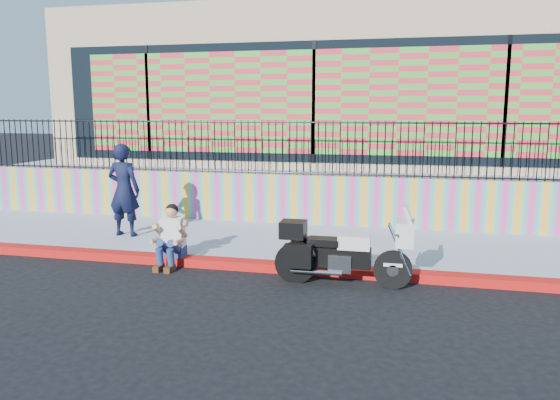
% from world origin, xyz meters
% --- Properties ---
extents(ground, '(90.00, 90.00, 0.00)m').
position_xyz_m(ground, '(0.00, 0.00, 0.00)').
color(ground, black).
rests_on(ground, ground).
extents(red_curb, '(16.00, 0.30, 0.15)m').
position_xyz_m(red_curb, '(0.00, 0.00, 0.07)').
color(red_curb, '#AC0F0C').
rests_on(red_curb, ground).
extents(sidewalk, '(16.00, 3.00, 0.15)m').
position_xyz_m(sidewalk, '(0.00, 1.65, 0.07)').
color(sidewalk, '#979DB6').
rests_on(sidewalk, ground).
extents(mural_wall, '(16.00, 0.20, 1.10)m').
position_xyz_m(mural_wall, '(0.00, 3.25, 0.70)').
color(mural_wall, '#DB3993').
rests_on(mural_wall, sidewalk).
extents(metal_fence, '(15.80, 0.04, 1.20)m').
position_xyz_m(metal_fence, '(0.00, 3.25, 1.85)').
color(metal_fence, black).
rests_on(metal_fence, mural_wall).
extents(elevated_platform, '(16.00, 10.00, 1.25)m').
position_xyz_m(elevated_platform, '(0.00, 8.35, 0.62)').
color(elevated_platform, '#979DB6').
rests_on(elevated_platform, ground).
extents(storefront_building, '(14.00, 8.06, 4.00)m').
position_xyz_m(storefront_building, '(0.00, 8.13, 3.25)').
color(storefront_building, tan).
rests_on(storefront_building, elevated_platform).
extents(police_motorcycle, '(2.09, 0.69, 1.30)m').
position_xyz_m(police_motorcycle, '(1.24, -0.45, 0.54)').
color(police_motorcycle, black).
rests_on(police_motorcycle, ground).
extents(police_officer, '(0.71, 0.48, 1.88)m').
position_xyz_m(police_officer, '(-3.36, 1.24, 1.09)').
color(police_officer, black).
rests_on(police_officer, sidewalk).
extents(seated_man, '(0.54, 0.71, 1.06)m').
position_xyz_m(seated_man, '(-1.74, -0.19, 0.45)').
color(seated_man, navy).
rests_on(seated_man, ground).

